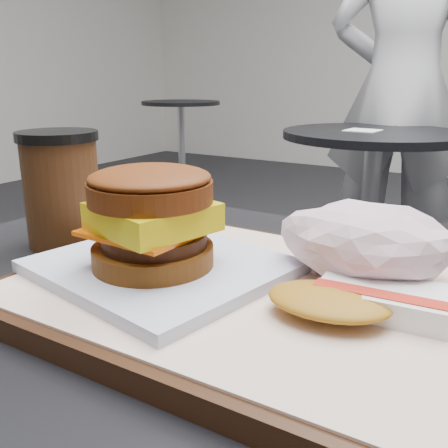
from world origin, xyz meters
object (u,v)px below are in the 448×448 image
at_px(crumpled_wrapper, 366,241).
at_px(neighbor_table, 371,182).
at_px(breakfast_sandwich, 155,230).
at_px(patron, 401,90).
at_px(hash_brown, 359,299).
at_px(coffee_cup, 62,189).
at_px(serving_tray, 251,297).

bearing_deg(crumpled_wrapper, neighbor_table, 104.70).
relative_size(crumpled_wrapper, neighbor_table, 0.19).
relative_size(breakfast_sandwich, patron, 0.12).
height_order(neighbor_table, patron, patron).
distance_m(hash_brown, coffee_cup, 0.35).
bearing_deg(neighbor_table, crumpled_wrapper, -75.30).
bearing_deg(neighbor_table, patron, 91.84).
height_order(hash_brown, patron, patron).
bearing_deg(coffee_cup, breakfast_sandwich, -18.29).
relative_size(serving_tray, neighbor_table, 0.51).
xyz_separation_m(breakfast_sandwich, coffee_cup, (-0.18, 0.06, 0.00)).
relative_size(serving_tray, coffee_cup, 3.04).
distance_m(breakfast_sandwich, neighbor_table, 1.68).
xyz_separation_m(crumpled_wrapper, neighbor_table, (-0.41, 1.56, -0.27)).
bearing_deg(neighbor_table, hash_brown, -75.34).
height_order(hash_brown, crumpled_wrapper, crumpled_wrapper).
xyz_separation_m(serving_tray, neighbor_table, (-0.34, 1.62, -0.23)).
bearing_deg(breakfast_sandwich, hash_brown, 6.51).
distance_m(serving_tray, neighbor_table, 1.67).
distance_m(crumpled_wrapper, neighbor_table, 1.63).
bearing_deg(patron, crumpled_wrapper, 94.03).
height_order(breakfast_sandwich, neighbor_table, breakfast_sandwich).
bearing_deg(hash_brown, patron, 102.10).
bearing_deg(patron, breakfast_sandwich, 89.49).
bearing_deg(coffee_cup, patron, 92.73).
relative_size(crumpled_wrapper, patron, 0.08).
xyz_separation_m(neighbor_table, patron, (-0.01, 0.42, 0.34)).
bearing_deg(breakfast_sandwich, neighbor_table, 98.94).
relative_size(hash_brown, patron, 0.07).
xyz_separation_m(crumpled_wrapper, coffee_cup, (-0.33, -0.03, 0.01)).
xyz_separation_m(breakfast_sandwich, hash_brown, (0.17, 0.02, -0.03)).
distance_m(serving_tray, patron, 2.07).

